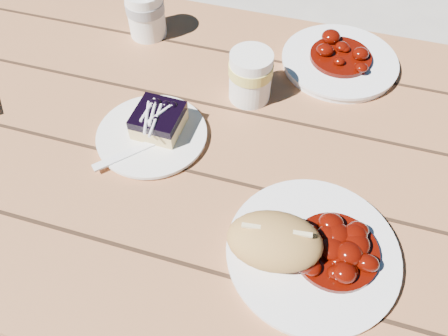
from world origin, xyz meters
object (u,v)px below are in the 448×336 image
(picnic_table, at_px, (252,200))
(coffee_cup, at_px, (146,14))
(second_cup, at_px, (250,76))
(dessert_plate, at_px, (152,135))
(bread_roll, at_px, (275,241))
(blueberry_cake, at_px, (159,120))
(main_plate, at_px, (312,253))
(second_plate, at_px, (339,62))

(picnic_table, relative_size, coffee_cup, 20.44)
(second_cup, bearing_deg, dessert_plate, -132.43)
(bread_roll, height_order, second_cup, second_cup)
(blueberry_cake, distance_m, coffee_cup, 0.30)
(bread_roll, bearing_deg, main_plate, 19.98)
(blueberry_cake, bearing_deg, picnic_table, 5.30)
(main_plate, height_order, blueberry_cake, blueberry_cake)
(dessert_plate, xyz_separation_m, blueberry_cake, (0.01, 0.01, 0.03))
(blueberry_cake, bearing_deg, dessert_plate, -122.38)
(dessert_plate, distance_m, coffee_cup, 0.31)
(blueberry_cake, xyz_separation_m, second_cup, (0.13, 0.14, 0.02))
(blueberry_cake, distance_m, second_plate, 0.40)
(main_plate, distance_m, dessert_plate, 0.34)
(bread_roll, height_order, dessert_plate, bread_roll)
(coffee_cup, height_order, second_cup, same)
(dessert_plate, relative_size, second_plate, 0.83)
(picnic_table, xyz_separation_m, blueberry_cake, (-0.18, -0.01, 0.19))
(main_plate, relative_size, second_cup, 2.49)
(bread_roll, height_order, blueberry_cake, bread_roll)
(main_plate, xyz_separation_m, second_cup, (-0.17, 0.30, 0.04))
(picnic_table, height_order, main_plate, main_plate)
(bread_roll, height_order, coffee_cup, coffee_cup)
(picnic_table, relative_size, bread_roll, 15.07)
(picnic_table, bearing_deg, coffee_cup, 140.66)
(main_plate, relative_size, bread_roll, 1.83)
(picnic_table, distance_m, dessert_plate, 0.25)
(second_plate, bearing_deg, coffee_cup, -178.22)
(dessert_plate, bearing_deg, picnic_table, 8.37)
(second_plate, bearing_deg, bread_roll, -94.46)
(picnic_table, distance_m, second_cup, 0.25)
(picnic_table, relative_size, main_plate, 8.22)
(blueberry_cake, xyz_separation_m, coffee_cup, (-0.13, 0.26, 0.02))
(dessert_plate, relative_size, coffee_cup, 1.93)
(second_plate, bearing_deg, second_cup, -137.19)
(main_plate, relative_size, coffee_cup, 2.49)
(bread_roll, distance_m, second_plate, 0.46)
(picnic_table, relative_size, second_cup, 20.44)
(bread_roll, bearing_deg, dessert_plate, 146.84)
(main_plate, height_order, second_cup, second_cup)
(second_cup, bearing_deg, main_plate, -60.07)
(main_plate, xyz_separation_m, coffee_cup, (-0.43, 0.43, 0.04))
(main_plate, distance_m, bread_roll, 0.07)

